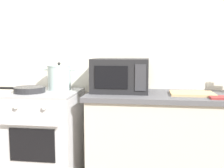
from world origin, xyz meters
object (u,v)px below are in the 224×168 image
oven_mitt (221,98)px  stove (46,140)px  cutting_board (192,94)px  frying_pan (29,90)px  microwave (121,75)px  stock_pot (59,77)px

oven_mitt → stove: bearing=174.0°
cutting_board → frying_pan: bearing=-177.3°
frying_pan → cutting_board: frying_pan is taller
oven_mitt → microwave: bearing=163.7°
stove → frying_pan: frying_pan is taller
cutting_board → microwave: bearing=172.8°
stock_pot → oven_mitt: stock_pot is taller
stove → oven_mitt: (1.50, -0.16, 0.47)m
stock_pot → oven_mitt: size_ratio=1.71×
oven_mitt → cutting_board: bearing=141.2°
stove → oven_mitt: bearing=-6.0°
stock_pot → frying_pan: 0.31m
frying_pan → stock_pot: bearing=44.1°
stock_pot → microwave: 0.60m
stock_pot → oven_mitt: (1.41, -0.30, -0.11)m
stove → frying_pan: (-0.12, -0.07, 0.48)m
cutting_board → stock_pot: bearing=173.4°
stove → stock_pot: (0.09, 0.14, 0.58)m
microwave → cutting_board: 0.64m
frying_pan → microwave: 0.83m
stock_pot → cutting_board: stock_pot is taller
microwave → cutting_board: bearing=-7.2°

